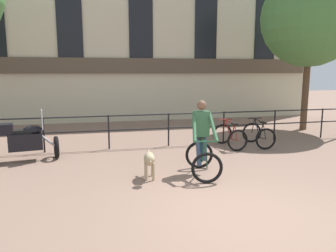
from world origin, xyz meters
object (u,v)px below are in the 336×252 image
(dog, at_px, (149,160))
(parked_motorcycle, at_px, (25,140))
(parked_bicycle_mid_left, at_px, (259,135))
(parked_bicycle_near_lamp, at_px, (230,136))
(cyclist_with_bike, at_px, (202,142))

(dog, height_order, parked_motorcycle, parked_motorcycle)
(parked_motorcycle, relative_size, parked_bicycle_mid_left, 1.48)
(dog, relative_size, parked_motorcycle, 0.53)
(dog, xyz_separation_m, parked_bicycle_mid_left, (3.96, 2.43, -0.08))
(parked_bicycle_near_lamp, relative_size, parked_bicycle_mid_left, 0.98)
(parked_motorcycle, distance_m, parked_bicycle_mid_left, 6.90)
(dog, bearing_deg, parked_motorcycle, 149.91)
(parked_motorcycle, height_order, parked_bicycle_near_lamp, parked_motorcycle)
(cyclist_with_bike, bearing_deg, parked_bicycle_near_lamp, 63.32)
(parked_bicycle_near_lamp, height_order, parked_bicycle_mid_left, same)
(parked_motorcycle, xyz_separation_m, parked_bicycle_near_lamp, (5.91, 0.22, -0.20))
(dog, distance_m, parked_bicycle_near_lamp, 3.84)
(dog, distance_m, parked_bicycle_mid_left, 4.65)
(parked_motorcycle, height_order, parked_bicycle_mid_left, parked_motorcycle)
(parked_bicycle_mid_left, bearing_deg, parked_bicycle_near_lamp, 4.31)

